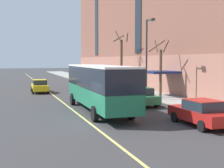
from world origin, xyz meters
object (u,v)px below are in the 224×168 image
at_px(parked_car_green_5, 140,96).
at_px(parked_car_darkgray_6, 111,88).
at_px(parked_car_red_4, 201,113).
at_px(taxi_cab, 40,86).
at_px(street_tree_far_downtown, 121,60).
at_px(street_lamp, 148,51).
at_px(parked_car_black_2, 90,83).
at_px(parked_car_silver_1, 80,80).
at_px(street_tree_far_uptown, 160,69).
at_px(city_bus, 99,85).

distance_m(parked_car_green_5, parked_car_darkgray_6, 8.19).
height_order(parked_car_red_4, taxi_cab, same).
bearing_deg(street_tree_far_downtown, street_lamp, -99.00).
bearing_deg(parked_car_green_5, parked_car_black_2, 90.26).
distance_m(parked_car_silver_1, parked_car_darkgray_6, 14.68).
distance_m(parked_car_silver_1, street_lamp, 20.89).
bearing_deg(parked_car_green_5, street_lamp, 53.21).
relative_size(parked_car_red_4, parked_car_green_5, 1.00).
xyz_separation_m(parked_car_silver_1, parked_car_black_2, (0.01, -6.24, -0.00)).
bearing_deg(parked_car_black_2, street_tree_far_downtown, -25.23).
bearing_deg(parked_car_red_4, street_tree_far_uptown, 73.48).
relative_size(city_bus, street_tree_far_downtown, 1.56).
distance_m(parked_car_black_2, taxi_cab, 7.73).
bearing_deg(parked_car_red_4, parked_car_darkgray_6, 90.09).
xyz_separation_m(street_tree_far_downtown, street_lamp, (-1.96, -12.38, 0.83)).
xyz_separation_m(city_bus, street_lamp, (6.04, 4.42, 2.67)).
distance_m(parked_car_green_5, street_tree_far_downtown, 15.59).
bearing_deg(city_bus, street_tree_far_uptown, 34.89).
xyz_separation_m(parked_car_green_5, street_tree_far_downtown, (3.78, 14.81, 3.07)).
xyz_separation_m(parked_car_red_4, street_tree_far_downtown, (3.65, 23.50, 3.07)).
relative_size(parked_car_black_2, parked_car_darkgray_6, 1.05).
xyz_separation_m(parked_car_silver_1, parked_car_green_5, (0.09, -22.86, -0.00)).
bearing_deg(street_tree_far_downtown, taxi_cab, -172.38).
relative_size(city_bus, parked_car_red_4, 2.54).
distance_m(taxi_cab, street_lamp, 14.62).
relative_size(parked_car_black_2, parked_car_red_4, 0.96).
distance_m(parked_car_darkgray_6, street_tree_far_downtown, 8.17).
relative_size(taxi_cab, street_tree_far_downtown, 0.60).
distance_m(street_tree_far_uptown, street_tree_far_downtown, 11.25).
height_order(city_bus, parked_car_silver_1, city_bus).
height_order(parked_car_black_2, street_tree_far_downtown, street_tree_far_downtown).
relative_size(city_bus, parked_car_darkgray_6, 2.79).
distance_m(city_bus, taxi_cab, 15.66).
height_order(parked_car_silver_1, parked_car_green_5, same).
relative_size(parked_car_silver_1, parked_car_green_5, 1.03).
distance_m(street_tree_far_uptown, street_lamp, 2.83).
height_order(parked_car_silver_1, street_lamp, street_lamp).
bearing_deg(street_tree_far_downtown, parked_car_red_4, -98.82).
relative_size(parked_car_green_5, street_tree_far_downtown, 0.62).
bearing_deg(parked_car_silver_1, street_tree_far_downtown, -64.35).
relative_size(parked_car_red_4, street_tree_far_uptown, 0.81).
height_order(parked_car_red_4, parked_car_green_5, same).
bearing_deg(city_bus, parked_car_darkgray_6, 66.97).
xyz_separation_m(city_bus, parked_car_red_4, (4.35, -6.71, -1.24)).
xyz_separation_m(parked_car_black_2, street_tree_far_downtown, (3.85, -1.82, 3.08)).
bearing_deg(street_tree_far_uptown, parked_car_black_2, 106.46).
distance_m(city_bus, street_tree_far_downtown, 18.69).
height_order(street_tree_far_uptown, street_tree_far_downtown, street_tree_far_downtown).
distance_m(parked_car_black_2, street_tree_far_uptown, 13.77).
bearing_deg(parked_car_green_5, city_bus, -154.79).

